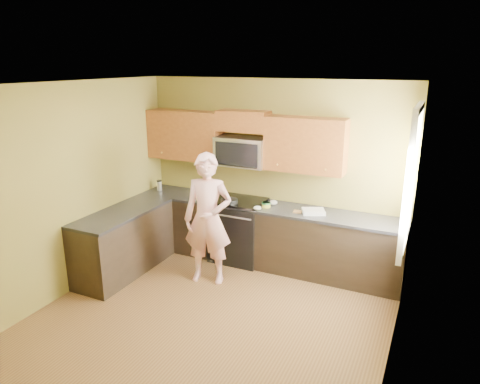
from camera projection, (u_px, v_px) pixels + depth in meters
The scene contains 25 objects.
floor at pixel (209, 320), 5.13m from camera, with size 4.00×4.00×0.00m, color brown.
ceiling at pixel (203, 85), 4.35m from camera, with size 4.00×4.00×0.00m, color white.
wall_back at pixel (272, 172), 6.47m from camera, with size 4.00×4.00×0.00m, color olive.
wall_front at pixel (63, 299), 3.00m from camera, with size 4.00×4.00×0.00m, color olive.
wall_left at pixel (69, 190), 5.55m from camera, with size 4.00×4.00×0.00m, color olive.
wall_right at pixel (399, 243), 3.92m from camera, with size 4.00×4.00×0.00m, color olive.
cabinet_back_run at pixel (264, 235), 6.47m from camera, with size 4.00×0.60×0.88m, color black.
cabinet_left_run at pixel (124, 243), 6.21m from camera, with size 0.60×1.60×0.88m, color black.
countertop_back at pixel (264, 206), 6.33m from camera, with size 4.00×0.62×0.04m, color black.
countertop_left at pixel (122, 213), 6.08m from camera, with size 0.62×1.60×0.04m, color black.
stove at pixel (239, 230), 6.61m from camera, with size 0.76×0.65×0.95m, color black, non-canonical shape.
microwave at pixel (242, 165), 6.43m from camera, with size 0.76×0.40×0.42m, color silver, non-canonical shape.
upper_cab_left at pixel (186, 159), 6.87m from camera, with size 1.22×0.33×0.75m, color brown, non-canonical shape.
upper_cab_right at pixel (304, 171), 6.08m from camera, with size 1.12×0.33×0.75m, color brown, non-canonical shape.
upper_cab_over_mw at pixel (243, 121), 6.28m from camera, with size 0.76×0.33×0.30m, color brown.
window at pixel (412, 180), 4.89m from camera, with size 0.06×1.06×1.66m, color white, non-canonical shape.
woman at pixel (208, 219), 5.83m from camera, with size 0.66×0.43×1.79m, color #F67B7E.
frying_pan at pixel (229, 203), 6.34m from camera, with size 0.25×0.44×0.06m, color black, non-canonical shape.
butter_tub at pixel (266, 207), 6.24m from camera, with size 0.13×0.13×0.09m, color #FFF343, non-canonical shape.
toast_slice at pixel (297, 212), 6.03m from camera, with size 0.11×0.11×0.01m, color #B27F47.
napkin_a at pixel (257, 208), 6.11m from camera, with size 0.11×0.12×0.06m, color silver.
napkin_b at pixel (273, 203), 6.34m from camera, with size 0.12×0.13×0.07m, color silver.
dish_towel at pixel (313, 211), 5.99m from camera, with size 0.30×0.24×0.05m, color white.
travel_mug at pixel (160, 190), 7.05m from camera, with size 0.08×0.08×0.17m, color silver, non-canonical shape.
glass_c at pixel (198, 191), 6.78m from camera, with size 0.07×0.07×0.12m, color silver.
Camera 1 is at (2.24, -3.89, 2.93)m, focal length 32.59 mm.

